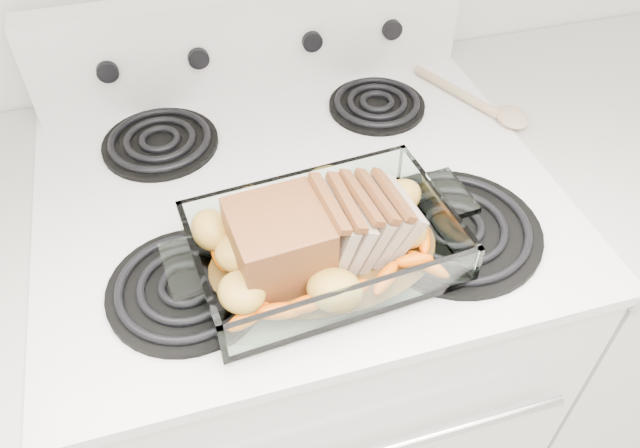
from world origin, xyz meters
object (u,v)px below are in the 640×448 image
object	(u,v)px
counter_right	(582,283)
pork_roast	(307,235)
baking_dish	(324,250)
electric_range	(302,349)

from	to	relation	value
counter_right	pork_roast	xyz separation A→B (m)	(-0.69, -0.16, 0.53)
counter_right	pork_roast	distance (m)	0.89
baking_dish	electric_range	bearing A→B (deg)	83.76
electric_range	pork_roast	bearing A→B (deg)	-99.61
pork_roast	counter_right	bearing A→B (deg)	14.95
baking_dish	pork_roast	world-z (taller)	pork_roast
electric_range	counter_right	xyz separation A→B (m)	(0.66, -0.00, -0.02)
counter_right	baking_dish	distance (m)	0.85
electric_range	counter_right	bearing A→B (deg)	-0.10
counter_right	electric_range	bearing A→B (deg)	179.90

